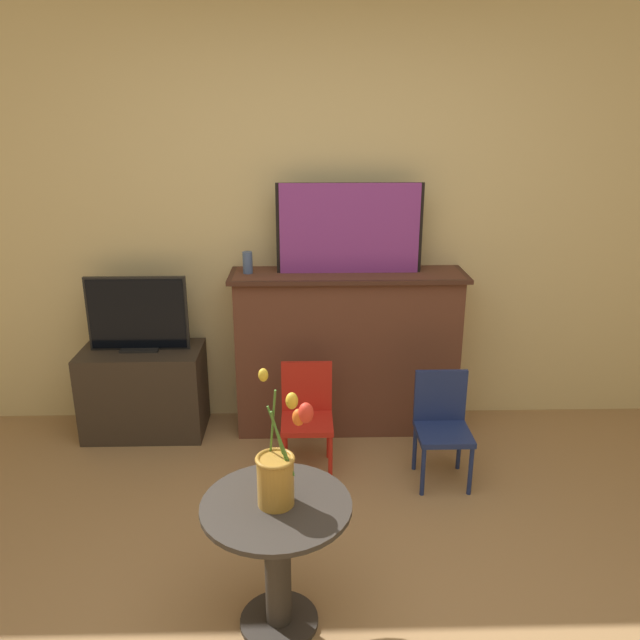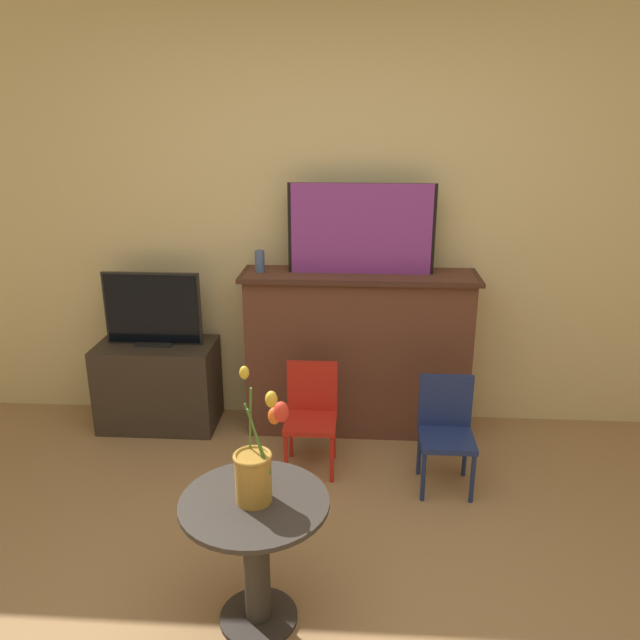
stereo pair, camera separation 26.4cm
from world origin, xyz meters
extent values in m
cube|color=beige|center=(0.00, 2.13, 1.35)|extent=(8.00, 0.06, 2.70)
cube|color=brown|center=(0.15, 1.93, 0.51)|extent=(1.35, 0.35, 1.01)
cube|color=#43271C|center=(0.15, 1.92, 1.00)|extent=(1.41, 0.39, 0.02)
cube|color=black|center=(0.16, 1.94, 1.28)|extent=(0.86, 0.02, 0.53)
cube|color=purple|center=(0.16, 1.93, 1.28)|extent=(0.82, 0.02, 0.53)
cylinder|color=#4C6699|center=(-0.44, 1.93, 1.08)|extent=(0.06, 0.06, 0.13)
cube|color=#382D23|center=(-1.11, 1.88, 0.28)|extent=(0.73, 0.40, 0.55)
cube|color=black|center=(-1.11, 1.88, 0.56)|extent=(0.23, 0.12, 0.01)
cube|color=black|center=(-1.11, 1.89, 0.78)|extent=(0.60, 0.02, 0.46)
cube|color=black|center=(-1.11, 1.88, 0.78)|extent=(0.57, 0.02, 0.43)
cylinder|color=red|center=(-0.23, 1.28, 0.14)|extent=(0.02, 0.02, 0.28)
cylinder|color=red|center=(0.02, 1.28, 0.14)|extent=(0.02, 0.02, 0.28)
cylinder|color=red|center=(-0.23, 1.53, 0.14)|extent=(0.02, 0.02, 0.28)
cylinder|color=red|center=(0.02, 1.53, 0.14)|extent=(0.02, 0.02, 0.28)
cube|color=red|center=(-0.10, 1.40, 0.29)|extent=(0.28, 0.28, 0.03)
cube|color=red|center=(-0.10, 1.53, 0.46)|extent=(0.28, 0.02, 0.30)
cylinder|color=navy|center=(0.50, 1.14, 0.14)|extent=(0.02, 0.02, 0.28)
cylinder|color=navy|center=(0.75, 1.14, 0.14)|extent=(0.02, 0.02, 0.28)
cylinder|color=navy|center=(0.50, 1.39, 0.14)|extent=(0.02, 0.02, 0.28)
cylinder|color=navy|center=(0.75, 1.39, 0.14)|extent=(0.02, 0.02, 0.28)
cube|color=navy|center=(0.63, 1.26, 0.29)|extent=(0.28, 0.28, 0.03)
cube|color=navy|center=(0.63, 1.39, 0.46)|extent=(0.28, 0.02, 0.30)
cylinder|color=#332D28|center=(-0.22, 0.29, 0.01)|extent=(0.31, 0.31, 0.02)
cylinder|color=#332D28|center=(-0.22, 0.29, 0.27)|extent=(0.10, 0.10, 0.53)
cylinder|color=#332D28|center=(-0.22, 0.29, 0.54)|extent=(0.56, 0.56, 0.02)
cylinder|color=#B78433|center=(-0.22, 0.29, 0.65)|extent=(0.14, 0.14, 0.19)
torus|color=#B78433|center=(-0.22, 0.29, 0.74)|extent=(0.15, 0.15, 0.02)
cylinder|color=#477A2D|center=(-0.20, 0.28, 0.80)|extent=(0.07, 0.03, 0.25)
ellipsoid|color=orange|center=(-0.13, 0.26, 0.92)|extent=(0.04, 0.04, 0.06)
cylinder|color=#477A2D|center=(-0.20, 0.28, 0.82)|extent=(0.10, 0.03, 0.27)
ellipsoid|color=red|center=(-0.11, 0.25, 0.94)|extent=(0.05, 0.05, 0.08)
cylinder|color=#477A2D|center=(-0.21, 0.30, 0.81)|extent=(0.06, 0.07, 0.26)
ellipsoid|color=gold|center=(-0.16, 0.37, 0.93)|extent=(0.05, 0.05, 0.06)
cylinder|color=#477A2D|center=(-0.23, 0.31, 0.85)|extent=(0.04, 0.11, 0.34)
ellipsoid|color=gold|center=(-0.26, 0.41, 1.02)|extent=(0.04, 0.04, 0.05)
camera|label=1|loc=(-0.11, -1.68, 1.93)|focal=35.00mm
camera|label=2|loc=(0.16, -1.68, 1.93)|focal=35.00mm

